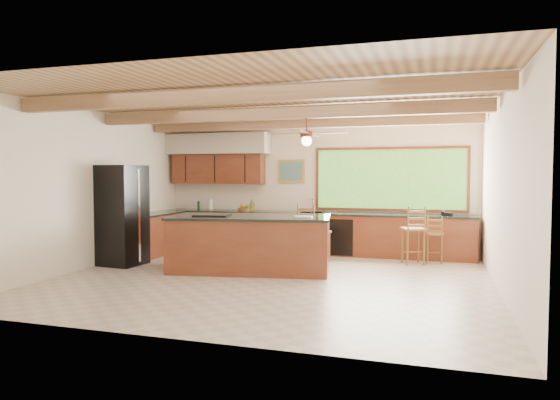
% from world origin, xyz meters
% --- Properties ---
extents(ground, '(7.20, 7.20, 0.00)m').
position_xyz_m(ground, '(0.00, 0.00, 0.00)').
color(ground, beige).
rests_on(ground, ground).
extents(room_shell, '(7.27, 6.54, 3.02)m').
position_xyz_m(room_shell, '(-0.17, 0.65, 2.21)').
color(room_shell, white).
rests_on(room_shell, ground).
extents(counter_run, '(7.12, 3.10, 1.22)m').
position_xyz_m(counter_run, '(-0.82, 2.52, 0.46)').
color(counter_run, brown).
rests_on(counter_run, ground).
extents(island, '(3.10, 1.85, 1.03)m').
position_xyz_m(island, '(-0.59, 0.60, 0.51)').
color(island, brown).
rests_on(island, ground).
extents(refrigerator, '(0.83, 0.81, 1.95)m').
position_xyz_m(refrigerator, '(-3.20, 0.40, 0.98)').
color(refrigerator, black).
rests_on(refrigerator, ground).
extents(bar_stool_a, '(0.47, 0.47, 1.16)m').
position_xyz_m(bar_stool_a, '(0.10, 2.06, 0.69)').
color(bar_stool_a, olive).
rests_on(bar_stool_a, ground).
extents(bar_stool_b, '(0.40, 0.40, 1.02)m').
position_xyz_m(bar_stool_b, '(0.47, 1.71, 0.61)').
color(bar_stool_b, olive).
rests_on(bar_stool_b, ground).
extents(bar_stool_c, '(0.53, 0.53, 1.16)m').
position_xyz_m(bar_stool_c, '(2.26, 2.09, 0.69)').
color(bar_stool_c, olive).
rests_on(bar_stool_c, ground).
extents(bar_stool_d, '(0.35, 0.35, 0.95)m').
position_xyz_m(bar_stool_d, '(2.66, 2.40, 0.57)').
color(bar_stool_d, olive).
rests_on(bar_stool_d, ground).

